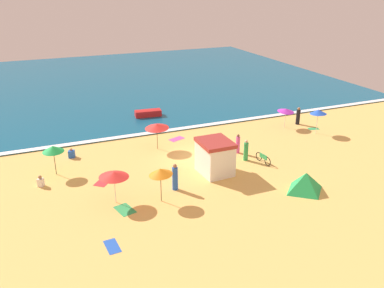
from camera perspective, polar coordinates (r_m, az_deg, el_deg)
ground_plane at (r=33.18m, az=-0.13°, el=-1.74°), size 60.00×60.00×0.00m
ocean_water at (r=58.75m, az=-10.80°, el=8.61°), size 60.00×44.00×0.10m
wave_breaker_foam at (r=38.61m, az=-3.72°, el=1.90°), size 57.00×0.70×0.01m
lifeguard_cabana at (r=29.93m, az=3.25°, el=-1.81°), size 2.28×2.71×2.57m
beach_umbrella_0 at (r=25.83m, az=-4.46°, el=-3.92°), size 1.89×1.87×2.42m
beach_umbrella_1 at (r=39.23m, az=17.35°, el=4.35°), size 2.02×2.03×2.36m
beach_umbrella_2 at (r=34.02m, az=-4.97°, el=2.54°), size 2.85×2.84×2.34m
beach_umbrella_3 at (r=40.16m, az=13.07°, el=4.66°), size 2.16×2.17×1.98m
beach_umbrella_4 at (r=26.12m, az=-10.95°, el=-4.24°), size 2.12×2.11×2.22m
beach_umbrella_5 at (r=31.03m, az=-18.98°, el=-0.65°), size 1.80×1.82×2.30m
beach_tent at (r=28.66m, az=15.68°, el=-5.17°), size 2.29×2.07×1.39m
parked_bicycle at (r=32.37m, az=9.99°, el=-2.00°), size 0.27×1.81×0.76m
beachgoer_0 at (r=30.29m, az=-20.53°, el=-4.96°), size 0.51×0.51×0.82m
beachgoer_1 at (r=27.75m, az=-2.40°, el=-4.74°), size 0.49×0.49×1.92m
beachgoer_2 at (r=33.78m, az=6.47°, el=-0.02°), size 0.35×0.35×1.65m
beachgoer_3 at (r=32.46m, az=7.59°, el=-0.95°), size 0.38×0.38×1.74m
beachgoer_4 at (r=34.29m, az=-16.59°, el=-1.32°), size 0.59×0.59×0.80m
beachgoer_5 at (r=41.69m, az=14.70°, el=3.79°), size 0.48×0.48×1.74m
beach_towel_0 at (r=29.81m, az=-12.36°, el=-5.20°), size 1.63×1.72×0.01m
beach_towel_1 at (r=23.09m, az=-11.16°, el=-13.94°), size 0.77×1.42×0.01m
beach_towel_2 at (r=26.16m, az=-9.44°, el=-9.10°), size 1.28×1.66×0.01m
beach_towel_3 at (r=41.03m, az=16.72°, el=2.08°), size 1.15×0.87×0.01m
beach_towel_4 at (r=36.78m, az=-2.17°, el=0.72°), size 1.63×1.24×0.01m
small_boat_0 at (r=42.84m, az=-6.20°, el=4.33°), size 2.81×1.29×0.64m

